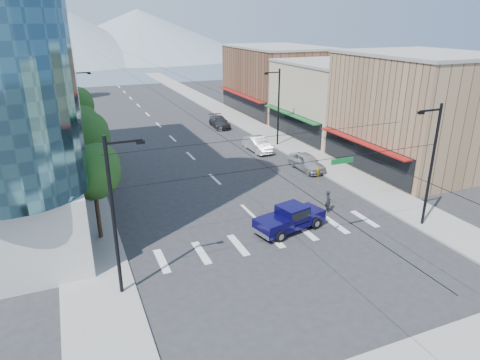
{
  "coord_description": "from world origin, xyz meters",
  "views": [
    {
      "loc": [
        -12.49,
        -21.87,
        14.23
      ],
      "look_at": [
        -0.97,
        5.56,
        3.0
      ],
      "focal_mm": 32.0,
      "sensor_mm": 36.0,
      "label": 1
    }
  ],
  "objects_px": {
    "pickup_truck": "(290,218)",
    "parked_car_near": "(307,162)",
    "parked_car_far": "(219,122)",
    "parked_car_mid": "(257,144)",
    "pedestrian": "(328,201)"
  },
  "relations": [
    {
      "from": "pedestrian",
      "to": "parked_car_near",
      "type": "distance_m",
      "value": 9.93
    },
    {
      "from": "pedestrian",
      "to": "pickup_truck",
      "type": "bearing_deg",
      "value": 124.11
    },
    {
      "from": "pickup_truck",
      "to": "parked_car_far",
      "type": "relative_size",
      "value": 1.11
    },
    {
      "from": "pedestrian",
      "to": "parked_car_near",
      "type": "bearing_deg",
      "value": -8.17
    },
    {
      "from": "pickup_truck",
      "to": "parked_car_near",
      "type": "bearing_deg",
      "value": 40.85
    },
    {
      "from": "pickup_truck",
      "to": "parked_car_near",
      "type": "distance_m",
      "value": 13.48
    },
    {
      "from": "parked_car_near",
      "to": "parked_car_far",
      "type": "bearing_deg",
      "value": 93.5
    },
    {
      "from": "parked_car_near",
      "to": "parked_car_mid",
      "type": "distance_m",
      "value": 8.02
    },
    {
      "from": "pickup_truck",
      "to": "parked_car_mid",
      "type": "relative_size",
      "value": 1.16
    },
    {
      "from": "pedestrian",
      "to": "parked_car_far",
      "type": "bearing_deg",
      "value": 9.81
    },
    {
      "from": "parked_car_mid",
      "to": "pedestrian",
      "type": "bearing_deg",
      "value": -97.96
    },
    {
      "from": "pickup_truck",
      "to": "parked_car_near",
      "type": "height_order",
      "value": "pickup_truck"
    },
    {
      "from": "parked_car_near",
      "to": "parked_car_mid",
      "type": "height_order",
      "value": "parked_car_near"
    },
    {
      "from": "parked_car_far",
      "to": "pickup_truck",
      "type": "bearing_deg",
      "value": -96.71
    },
    {
      "from": "pickup_truck",
      "to": "pedestrian",
      "type": "height_order",
      "value": "pickup_truck"
    }
  ]
}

